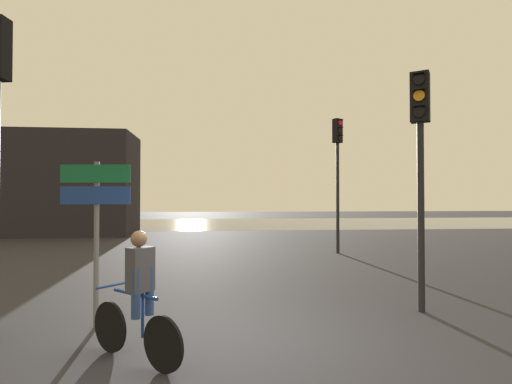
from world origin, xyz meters
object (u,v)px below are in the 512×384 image
cyclist (138,296)px  direction_sign_post (96,213)px  traffic_light_far_right (338,161)px  traffic_light_near_right (420,144)px

cyclist → direction_sign_post: bearing=75.2°
traffic_light_far_right → traffic_light_near_right: traffic_light_far_right is taller
cyclist → traffic_light_far_right: bearing=12.3°
direction_sign_post → cyclist: bearing=130.0°
traffic_light_near_right → cyclist: 5.40m
traffic_light_near_right → cyclist: traffic_light_near_right is taller
traffic_light_far_right → direction_sign_post: bearing=23.5°
traffic_light_near_right → direction_sign_post: bearing=38.7°
direction_sign_post → traffic_light_near_right: bearing=-169.3°
direction_sign_post → cyclist: size_ratio=1.60×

